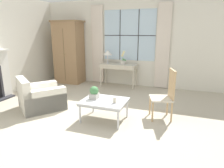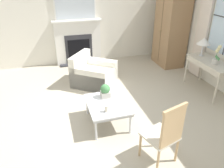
% 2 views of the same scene
% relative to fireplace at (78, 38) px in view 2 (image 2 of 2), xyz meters
% --- Properties ---
extents(ground_plane, '(14.00, 14.00, 0.00)m').
position_rel_fireplace_xyz_m(ground_plane, '(2.91, -0.03, -0.78)').
color(ground_plane, '#B2A893').
extents(wall_left, '(0.06, 7.20, 2.80)m').
position_rel_fireplace_xyz_m(wall_left, '(-0.12, 0.57, 0.62)').
color(wall_left, silver).
rests_on(wall_left, ground_plane).
extents(fireplace, '(0.34, 1.43, 2.36)m').
position_rel_fireplace_xyz_m(fireplace, '(0.00, 0.00, 0.00)').
color(fireplace, '#2D2D33').
rests_on(fireplace, ground_plane).
extents(armoire, '(1.00, 0.69, 2.14)m').
position_rel_fireplace_xyz_m(armoire, '(0.84, 2.60, 0.29)').
color(armoire, '#93704C').
rests_on(armoire, ground_plane).
extents(console_table, '(1.19, 0.55, 0.75)m').
position_rel_fireplace_xyz_m(console_table, '(2.67, 2.63, -0.12)').
color(console_table, beige).
rests_on(console_table, ground_plane).
extents(table_lamp, '(0.32, 0.32, 0.44)m').
position_rel_fireplace_xyz_m(table_lamp, '(2.28, 2.63, 0.32)').
color(table_lamp, silver).
rests_on(table_lamp, console_table).
extents(potted_orchid, '(0.18, 0.14, 0.44)m').
position_rel_fireplace_xyz_m(potted_orchid, '(2.83, 2.58, 0.13)').
color(potted_orchid, '#BCB7AD').
rests_on(potted_orchid, console_table).
extents(armchair_upholstered, '(1.25, 1.26, 0.76)m').
position_rel_fireplace_xyz_m(armchair_upholstered, '(1.55, 0.12, -0.52)').
color(armchair_upholstered, silver).
rests_on(armchair_upholstered, ground_plane).
extents(side_chair_wooden, '(0.55, 0.55, 1.04)m').
position_rel_fireplace_xyz_m(side_chair_wooden, '(4.39, 0.56, -0.21)').
color(side_chair_wooden, beige).
rests_on(side_chair_wooden, ground_plane).
extents(coffee_table, '(0.90, 0.71, 0.43)m').
position_rel_fireplace_xyz_m(coffee_table, '(3.22, 0.03, -0.40)').
color(coffee_table, silver).
rests_on(coffee_table, ground_plane).
extents(potted_plant_small, '(0.18, 0.18, 0.26)m').
position_rel_fireplace_xyz_m(potted_plant_small, '(2.98, 0.06, -0.22)').
color(potted_plant_small, '#BCB7AD').
rests_on(potted_plant_small, coffee_table).
extents(pillar_candle, '(0.09, 0.09, 0.13)m').
position_rel_fireplace_xyz_m(pillar_candle, '(3.47, -0.05, -0.30)').
color(pillar_candle, silver).
rests_on(pillar_candle, coffee_table).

